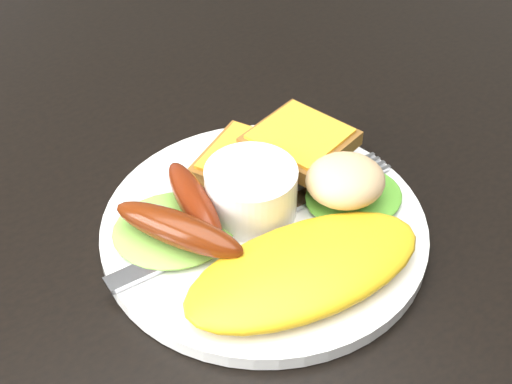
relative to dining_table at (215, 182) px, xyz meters
The scene contains 12 objects.
dining_table is the anchor object (origin of this frame).
plate 0.09m from the dining_table, 97.57° to the right, with size 0.22×0.22×0.01m, color white.
lettuce_left 0.10m from the dining_table, 137.71° to the right, with size 0.08×0.07×0.01m, color #559638.
lettuce_right 0.12m from the dining_table, 62.71° to the right, with size 0.07×0.06×0.01m, color #479E28.
omelette 0.15m from the dining_table, 97.97° to the right, with size 0.16×0.08×0.02m, color orange.
sausage_a 0.12m from the dining_table, 132.79° to the right, with size 0.02×0.09×0.02m, color #631E03.
sausage_b 0.10m from the dining_table, 129.54° to the right, with size 0.02×0.09×0.02m, color #6E2A07.
ramekin 0.09m from the dining_table, 99.76° to the right, with size 0.06×0.06×0.04m, color white.
toast_a 0.05m from the dining_table, 72.73° to the right, with size 0.07×0.07×0.01m, color #8F5F17.
toast_b 0.08m from the dining_table, 45.57° to the right, with size 0.07×0.07×0.01m, color brown.
potato_salad 0.13m from the dining_table, 67.32° to the right, with size 0.06×0.05×0.03m, color beige.
fork 0.10m from the dining_table, 117.67° to the right, with size 0.17×0.01×0.00m, color #ADAFB7.
Camera 1 is at (-0.21, -0.37, 1.10)m, focal length 50.00 mm.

